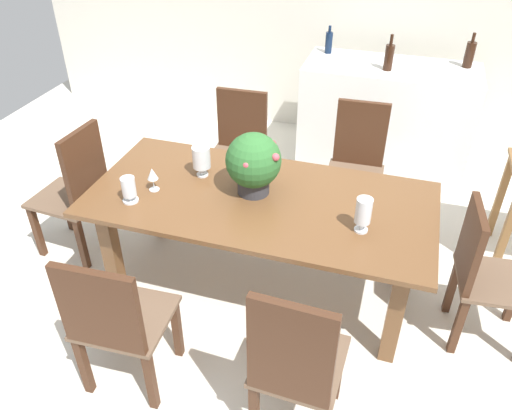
{
  "coord_description": "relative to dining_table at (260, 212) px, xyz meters",
  "views": [
    {
      "loc": [
        0.75,
        -2.46,
        2.48
      ],
      "look_at": [
        -0.09,
        0.21,
        0.53
      ],
      "focal_mm": 35.9,
      "sensor_mm": 36.0,
      "label": 1
    }
  ],
  "objects": [
    {
      "name": "crystal_vase_right",
      "position": [
        -0.73,
        -0.27,
        0.2
      ],
      "size": [
        0.09,
        0.09,
        0.16
      ],
      "color": "silver",
      "rests_on": "dining_table"
    },
    {
      "name": "chair_head_end",
      "position": [
        -1.32,
        -0.01,
        -0.09
      ],
      "size": [
        0.49,
        0.44,
        1.01
      ],
      "rotation": [
        0.0,
        0.0,
        -1.64
      ],
      "color": "#422616",
      "rests_on": "ground"
    },
    {
      "name": "crystal_vase_center_near",
      "position": [
        -0.43,
        0.13,
        0.24
      ],
      "size": [
        0.12,
        0.12,
        0.21
      ],
      "color": "silver",
      "rests_on": "dining_table"
    },
    {
      "name": "kitchen_counter",
      "position": [
        0.59,
        1.92,
        -0.15
      ],
      "size": [
        1.47,
        0.65,
        0.96
      ],
      "primitive_type": "cube",
      "color": "white",
      "rests_on": "ground"
    },
    {
      "name": "ground_plane",
      "position": [
        0.0,
        -0.01,
        -0.63
      ],
      "size": [
        7.04,
        7.04,
        0.0
      ],
      "primitive_type": "plane",
      "color": "silver"
    },
    {
      "name": "chair_near_left",
      "position": [
        -0.47,
        -0.98,
        -0.11
      ],
      "size": [
        0.48,
        0.45,
        0.94
      ],
      "rotation": [
        0.0,
        0.0,
        3.19
      ],
      "color": "#422616",
      "rests_on": "ground"
    },
    {
      "name": "wine_bottle_tall",
      "position": [
        1.19,
        2.09,
        0.44
      ],
      "size": [
        0.08,
        0.08,
        0.29
      ],
      "color": "black",
      "rests_on": "kitchen_counter"
    },
    {
      "name": "wine_bottle_amber",
      "position": [
        0.55,
        1.82,
        0.45
      ],
      "size": [
        0.07,
        0.07,
        0.29
      ],
      "color": "black",
      "rests_on": "kitchen_counter"
    },
    {
      "name": "chair_foot_end",
      "position": [
        1.33,
        -0.01,
        -0.12
      ],
      "size": [
        0.49,
        0.45,
        0.92
      ],
      "rotation": [
        0.0,
        0.0,
        1.67
      ],
      "color": "#422616",
      "rests_on": "ground"
    },
    {
      "name": "dining_table",
      "position": [
        0.0,
        0.0,
        0.0
      ],
      "size": [
        2.1,
        1.0,
        0.74
      ],
      "color": "brown",
      "rests_on": "ground"
    },
    {
      "name": "wine_bottle_clear",
      "position": [
        0.0,
        2.1,
        0.43
      ],
      "size": [
        0.06,
        0.06,
        0.24
      ],
      "color": "#0F1E38",
      "rests_on": "kitchen_counter"
    },
    {
      "name": "flower_centerpiece",
      "position": [
        -0.06,
        0.05,
        0.32
      ],
      "size": [
        0.34,
        0.34,
        0.39
      ],
      "color": "#333338",
      "rests_on": "dining_table"
    },
    {
      "name": "back_wall",
      "position": [
        0.0,
        2.59,
        0.67
      ],
      "size": [
        6.4,
        0.1,
        2.6
      ],
      "primitive_type": "cube",
      "color": "beige",
      "rests_on": "ground"
    },
    {
      "name": "crystal_vase_left",
      "position": [
        0.63,
        -0.15,
        0.24
      ],
      "size": [
        0.09,
        0.09,
        0.21
      ],
      "color": "silver",
      "rests_on": "dining_table"
    },
    {
      "name": "chair_far_left",
      "position": [
        -0.47,
        0.98,
        -0.1
      ],
      "size": [
        0.45,
        0.44,
        0.95
      ],
      "rotation": [
        0.0,
        0.0,
        0.03
      ],
      "color": "#422616",
      "rests_on": "ground"
    },
    {
      "name": "wine_glass",
      "position": [
        -0.65,
        -0.11,
        0.22
      ],
      "size": [
        0.07,
        0.07,
        0.15
      ],
      "color": "silver",
      "rests_on": "dining_table"
    },
    {
      "name": "chair_near_right",
      "position": [
        0.47,
        -0.98,
        -0.08
      ],
      "size": [
        0.43,
        0.46,
        1.02
      ],
      "rotation": [
        0.0,
        0.0,
        3.1
      ],
      "color": "#422616",
      "rests_on": "ground"
    },
    {
      "name": "chair_far_right",
      "position": [
        0.47,
        0.98,
        -0.1
      ],
      "size": [
        0.44,
        0.48,
        0.97
      ],
      "rotation": [
        0.0,
        0.0,
        0.03
      ],
      "color": "#422616",
      "rests_on": "ground"
    }
  ]
}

